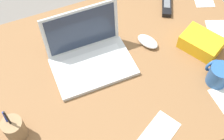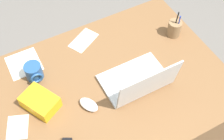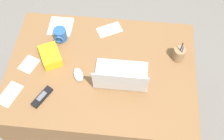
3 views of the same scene
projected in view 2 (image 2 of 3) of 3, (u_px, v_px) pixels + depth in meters
ground_plane at (109, 140)px, 2.15m from camera, size 6.00×6.00×0.00m
desk at (108, 117)px, 1.86m from camera, size 1.27×0.91×0.73m
laptop at (139, 81)px, 1.52m from camera, size 0.35×0.26×0.23m
computer_mouse at (89, 105)px, 1.47m from camera, size 0.10×0.12×0.03m
coffee_mug_white at (34, 72)px, 1.55m from camera, size 0.09×0.10×0.09m
pen_holder at (174, 28)px, 1.73m from camera, size 0.08×0.08×0.18m
snack_bag at (40, 102)px, 1.46m from camera, size 0.19×0.21×0.07m
paper_note_left at (18, 127)px, 1.42m from camera, size 0.14×0.15×0.00m
paper_note_right at (84, 40)px, 1.74m from camera, size 0.20×0.17×0.00m
paper_note_front at (24, 64)px, 1.64m from camera, size 0.17×0.18×0.00m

